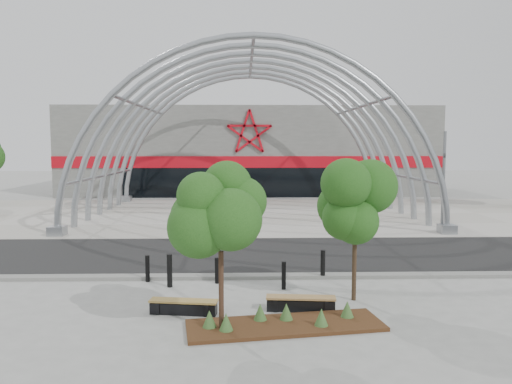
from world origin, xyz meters
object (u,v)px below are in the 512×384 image
(signal_pole, at_px, (444,180))
(bench_0, at_px, (184,307))
(street_tree_1, at_px, (355,207))
(bollard_2, at_px, (217,271))
(street_tree_0, at_px, (221,218))
(bench_1, at_px, (301,304))

(signal_pole, distance_m, bench_0, 17.37)
(bench_0, bearing_deg, street_tree_1, 12.54)
(bollard_2, bearing_deg, signal_pole, 39.24)
(bollard_2, bearing_deg, bench_0, -104.13)
(street_tree_0, height_order, bench_1, street_tree_0)
(street_tree_0, relative_size, street_tree_1, 1.02)
(signal_pole, xyz_separation_m, bench_1, (-8.82, -12.05, -2.58))
(street_tree_0, bearing_deg, signal_pole, 51.02)
(street_tree_0, xyz_separation_m, bench_0, (-1.09, 1.31, -2.66))
(signal_pole, xyz_separation_m, bollard_2, (-11.30, -9.23, -2.34))
(signal_pole, distance_m, bench_1, 15.15)
(street_tree_1, height_order, bench_1, street_tree_1)
(bench_0, relative_size, bench_1, 0.97)
(signal_pole, xyz_separation_m, street_tree_1, (-7.12, -11.14, 0.02))
(street_tree_1, bearing_deg, bollard_2, 155.49)
(street_tree_1, distance_m, bench_0, 5.69)
(bench_1, bearing_deg, signal_pole, 53.82)
(bench_0, bearing_deg, bollard_2, 75.87)
(bench_0, relative_size, bollard_2, 2.21)
(bench_0, xyz_separation_m, bench_1, (3.24, 0.18, 0.01))
(bench_1, xyz_separation_m, bollard_2, (-2.49, 2.82, 0.24))
(bench_0, bearing_deg, signal_pole, 45.42)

